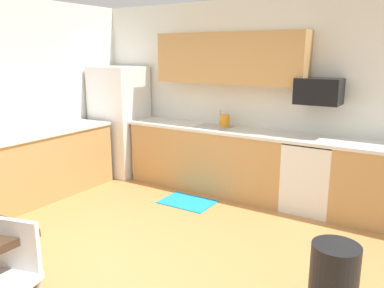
# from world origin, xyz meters

# --- Properties ---
(ground_plane) EXTENTS (12.00, 12.00, 0.00)m
(ground_plane) POSITION_xyz_m (0.00, 0.00, 0.00)
(ground_plane) COLOR #B77F47
(wall_back) EXTENTS (5.80, 0.10, 2.70)m
(wall_back) POSITION_xyz_m (0.00, 2.65, 1.35)
(wall_back) COLOR silver
(wall_back) RESTS_ON ground
(cabinet_run_back) EXTENTS (2.41, 0.60, 0.90)m
(cabinet_run_back) POSITION_xyz_m (-0.54, 2.30, 0.45)
(cabinet_run_back) COLOR tan
(cabinet_run_back) RESTS_ON ground
(cabinet_run_left) EXTENTS (0.60, 2.00, 0.90)m
(cabinet_run_left) POSITION_xyz_m (-2.30, 0.80, 0.45)
(cabinet_run_left) COLOR tan
(cabinet_run_left) RESTS_ON ground
(countertop_back) EXTENTS (4.80, 0.64, 0.04)m
(countertop_back) POSITION_xyz_m (0.00, 2.30, 0.92)
(countertop_back) COLOR silver
(countertop_back) RESTS_ON cabinet_run_back
(countertop_left) EXTENTS (0.64, 2.00, 0.04)m
(countertop_left) POSITION_xyz_m (-2.30, 0.80, 0.92)
(countertop_left) COLOR silver
(countertop_left) RESTS_ON cabinet_run_left
(upper_cabinets_back) EXTENTS (2.20, 0.34, 0.70)m
(upper_cabinets_back) POSITION_xyz_m (-0.30, 2.43, 1.90)
(upper_cabinets_back) COLOR tan
(refrigerator) EXTENTS (0.76, 0.70, 1.76)m
(refrigerator) POSITION_xyz_m (-2.18, 2.22, 0.88)
(refrigerator) COLOR white
(refrigerator) RESTS_ON ground
(oven_range) EXTENTS (0.60, 0.60, 0.91)m
(oven_range) POSITION_xyz_m (0.96, 2.30, 0.46)
(oven_range) COLOR white
(oven_range) RESTS_ON ground
(microwave) EXTENTS (0.54, 0.36, 0.32)m
(microwave) POSITION_xyz_m (0.96, 2.40, 1.51)
(microwave) COLOR black
(sink_basin) EXTENTS (0.48, 0.40, 0.14)m
(sink_basin) POSITION_xyz_m (-0.45, 2.30, 0.88)
(sink_basin) COLOR #A5A8AD
(sink_basin) RESTS_ON countertop_back
(sink_faucet) EXTENTS (0.02, 0.02, 0.24)m
(sink_faucet) POSITION_xyz_m (-0.45, 2.48, 1.04)
(sink_faucet) COLOR #B2B5BA
(sink_faucet) RESTS_ON countertop_back
(chair_near_table) EXTENTS (0.49, 0.49, 0.85)m
(chair_near_table) POSITION_xyz_m (-0.13, -1.18, 0.50)
(chair_near_table) COLOR white
(chair_near_table) RESTS_ON ground
(trash_bin) EXTENTS (0.36, 0.36, 0.60)m
(trash_bin) POSITION_xyz_m (1.73, 0.25, 0.30)
(trash_bin) COLOR black
(trash_bin) RESTS_ON ground
(floor_mat) EXTENTS (0.70, 0.50, 0.01)m
(floor_mat) POSITION_xyz_m (-0.48, 1.65, 0.01)
(floor_mat) COLOR #198CBF
(floor_mat) RESTS_ON ground
(kettle) EXTENTS (0.14, 0.14, 0.20)m
(kettle) POSITION_xyz_m (-0.30, 2.35, 1.02)
(kettle) COLOR orange
(kettle) RESTS_ON countertop_back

